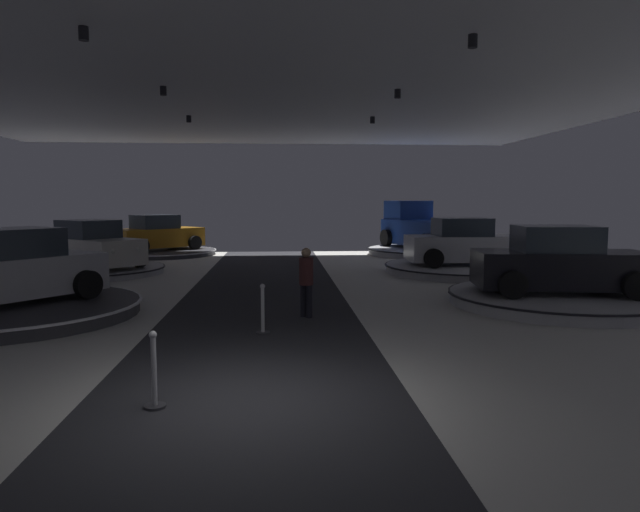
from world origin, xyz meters
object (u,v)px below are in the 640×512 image
object	(u,v)px
display_platform_mid_right	(559,298)
display_platform_mid_left	(6,310)
pickup_truck_deep_right	(423,229)
display_car_far_right	(465,244)
display_car_deep_left	(158,234)
display_car_far_left	(91,246)
display_car_mid_right	(560,263)
display_platform_deep_right	(426,251)
display_platform_far_right	(465,268)
display_platform_deep_left	(159,252)
visitor_walking_near	(306,278)
display_platform_far_left	(92,270)
display_car_mid_left	(6,270)

from	to	relation	value
display_platform_mid_right	display_platform_mid_left	size ratio (longest dim) A/B	0.94
pickup_truck_deep_right	display_platform_mid_right	world-z (taller)	pickup_truck_deep_right
display_car_far_right	display_car_deep_left	bearing A→B (deg)	148.33
pickup_truck_deep_right	display_platform_mid_right	bearing A→B (deg)	-89.75
display_car_deep_left	display_platform_mid_left	size ratio (longest dim) A/B	0.73
display_car_far_left	pickup_truck_deep_right	xyz separation A→B (m)	(13.83, 6.50, 0.25)
pickup_truck_deep_right	display_car_mid_right	bearing A→B (deg)	-89.88
display_car_far_left	display_car_far_right	world-z (taller)	display_car_far_right
display_car_far_left	display_platform_mid_right	distance (m)	15.67
display_car_far_left	display_platform_deep_right	xyz separation A→B (m)	(13.93, 6.20, -0.83)
display_platform_far_right	display_platform_mid_right	xyz separation A→B (m)	(0.32, -6.44, 0.00)
display_platform_deep_left	display_platform_mid_right	xyz separation A→B (m)	(12.96, -14.26, 0.04)
display_platform_deep_right	display_platform_deep_left	world-z (taller)	display_platform_deep_right
pickup_truck_deep_right	display_platform_far_right	size ratio (longest dim) A/B	0.97
display_car_far_right	display_car_mid_right	xyz separation A→B (m)	(0.32, -6.44, 0.00)
display_car_far_left	display_car_deep_left	xyz separation A→B (m)	(0.91, 7.03, -0.01)
display_platform_far_right	display_platform_mid_left	distance (m)	14.77
display_platform_far_right	visitor_walking_near	bearing A→B (deg)	-129.45
display_platform_deep_left	display_platform_mid_left	distance (m)	14.81
display_car_deep_left	display_platform_deep_right	bearing A→B (deg)	-3.67
display_platform_far_left	display_car_mid_right	bearing A→B (deg)	-27.42
display_car_far_right	display_car_mid_right	distance (m)	6.45
display_platform_mid_left	display_car_mid_left	xyz separation A→B (m)	(0.02, 0.02, 0.90)
display_car_far_right	visitor_walking_near	world-z (taller)	display_car_far_right
display_platform_far_right	display_car_mid_left	distance (m)	14.77
display_car_far_left	pickup_truck_deep_right	bearing A→B (deg)	25.18
display_platform_mid_left	pickup_truck_deep_right	bearing A→B (deg)	47.06
pickup_truck_deep_right	display_car_mid_left	size ratio (longest dim) A/B	1.28
display_platform_deep_right	display_platform_deep_left	xyz separation A→B (m)	(-13.00, 0.86, -0.05)
display_platform_deep_right	display_car_mid_left	xyz separation A→B (m)	(-13.35, -13.93, 0.90)
display_platform_deep_right	display_platform_far_right	distance (m)	6.97
display_platform_far_left	pickup_truck_deep_right	size ratio (longest dim) A/B	0.90
display_platform_far_right	display_car_deep_left	bearing A→B (deg)	148.39
display_car_far_right	display_platform_mid_right	world-z (taller)	display_car_far_right
display_platform_far_left	display_platform_deep_left	bearing A→B (deg)	82.69
display_car_far_right	display_car_mid_left	size ratio (longest dim) A/B	0.96
display_car_deep_left	display_platform_mid_left	xyz separation A→B (m)	(-0.34, -14.78, -0.82)
display_platform_deep_left	display_platform_mid_left	xyz separation A→B (m)	(-0.36, -14.81, 0.04)
pickup_truck_deep_right	display_car_mid_left	xyz separation A→B (m)	(-13.25, -14.23, -0.18)
display_platform_far_left	visitor_walking_near	size ratio (longest dim) A/B	3.22
display_car_far_right	display_platform_mid_right	bearing A→B (deg)	-86.92
display_platform_far_left	display_platform_deep_right	xyz separation A→B (m)	(13.91, 6.22, 0.04)
display_car_far_right	display_car_mid_left	world-z (taller)	display_car_mid_left
display_platform_far_left	display_car_mid_left	distance (m)	7.79
display_platform_far_left	display_platform_mid_right	world-z (taller)	display_platform_mid_right
display_car_deep_left	display_platform_mid_right	distance (m)	19.29
display_platform_deep_right	display_car_mid_left	world-z (taller)	display_car_mid_left
display_car_far_left	display_platform_deep_left	bearing A→B (deg)	82.48
display_platform_far_left	pickup_truck_deep_right	world-z (taller)	pickup_truck_deep_right
display_car_deep_left	display_car_mid_left	bearing A→B (deg)	-91.25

